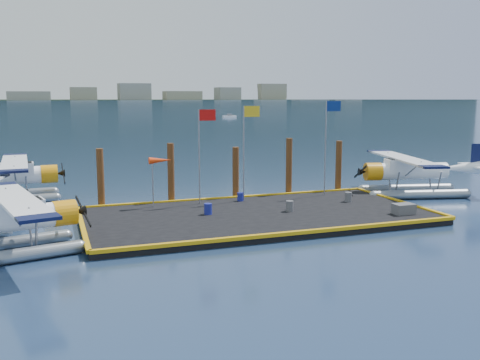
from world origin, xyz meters
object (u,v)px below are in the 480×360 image
at_px(flagpole_blue, 328,133).
at_px(piling_1, 171,175).
at_px(seaplane_a, 8,223).
at_px(piling_0, 101,180).
at_px(flagpole_yellow, 247,138).
at_px(seaplane_c, 9,179).
at_px(seaplane_d, 408,174).
at_px(flagpole_red, 202,141).
at_px(drum_2, 290,206).
at_px(drum_0, 208,209).
at_px(crate, 404,209).
at_px(piling_2, 236,175).
at_px(drum_5, 240,197).
at_px(drum_4, 348,197).
at_px(piling_3, 289,168).
at_px(piling_4, 338,168).
at_px(windsock, 160,161).

bearing_deg(flagpole_blue, piling_1, 171.49).
relative_size(seaplane_a, piling_0, 2.52).
bearing_deg(piling_1, flagpole_yellow, -18.79).
height_order(seaplane_c, flagpole_blue, flagpole_blue).
distance_m(seaplane_d, flagpole_red, 15.61).
xyz_separation_m(seaplane_a, flagpole_blue, (20.05, 6.90, 3.13)).
relative_size(seaplane_a, drum_2, 15.65).
distance_m(drum_0, drum_2, 4.91).
height_order(seaplane_a, flagpole_red, flagpole_red).
height_order(crate, flagpole_yellow, flagpole_yellow).
distance_m(drum_2, flagpole_blue, 7.41).
xyz_separation_m(seaplane_c, piling_2, (14.68, -5.18, 0.27)).
relative_size(seaplane_a, drum_5, 18.06).
bearing_deg(piling_1, flagpole_blue, -8.51).
height_order(drum_2, crate, drum_2).
xyz_separation_m(flagpole_blue, piling_2, (-6.20, 1.60, -2.79)).
height_order(seaplane_a, drum_2, seaplane_a).
relative_size(seaplane_a, drum_4, 15.95).
bearing_deg(drum_2, crate, -25.87).
xyz_separation_m(seaplane_d, flagpole_red, (-15.36, 0.52, 2.75)).
bearing_deg(piling_3, flagpole_blue, -36.07).
distance_m(seaplane_d, drum_4, 6.70).
xyz_separation_m(drum_0, crate, (10.82, -3.75, -0.02)).
xyz_separation_m(crate, flagpole_red, (-10.23, 6.98, 3.69)).
height_order(piling_1, piling_2, piling_1).
relative_size(drum_0, flagpole_blue, 0.10).
height_order(crate, flagpole_blue, flagpole_blue).
bearing_deg(drum_2, piling_3, 65.82).
height_order(drum_4, piling_1, piling_1).
relative_size(flagpole_yellow, piling_1, 1.48).
height_order(drum_0, crate, drum_0).
bearing_deg(drum_5, piling_2, 81.02).
height_order(drum_0, piling_4, piling_4).
distance_m(flagpole_yellow, flagpole_blue, 6.00).
height_order(piling_0, piling_4, same).
xyz_separation_m(drum_0, drum_5, (3.12, 3.14, -0.04)).
height_order(piling_1, piling_3, piling_3).
distance_m(flagpole_red, piling_2, 4.07).
height_order(flagpole_red, piling_4, flagpole_red).
bearing_deg(flagpole_yellow, seaplane_a, -153.87).
bearing_deg(piling_4, drum_4, -111.63).
xyz_separation_m(piling_0, piling_2, (9.00, 0.00, -0.10)).
bearing_deg(flagpole_blue, drum_0, -161.39).
distance_m(seaplane_a, flagpole_blue, 21.43).
distance_m(seaplane_a, seaplane_c, 13.70).
bearing_deg(crate, piling_3, 111.85).
bearing_deg(piling_3, flagpole_yellow, -157.15).
height_order(windsock, piling_4, piling_4).
distance_m(drum_5, piling_0, 8.99).
bearing_deg(drum_2, piling_4, 40.92).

